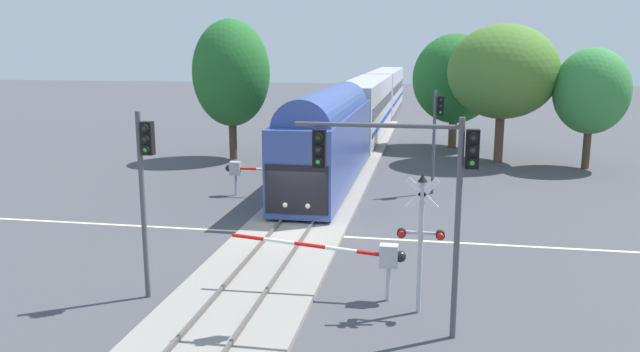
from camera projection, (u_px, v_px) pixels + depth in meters
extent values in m
plane|color=#47474C|center=(292.00, 234.00, 26.21)|extent=(220.00, 220.00, 0.00)
cube|color=beige|center=(292.00, 234.00, 26.21)|extent=(44.00, 0.20, 0.01)
cube|color=gray|center=(292.00, 232.00, 26.19)|extent=(4.40, 80.00, 0.18)
cube|color=#56514C|center=(275.00, 227.00, 26.28)|extent=(0.10, 80.00, 0.14)
cube|color=#56514C|center=(309.00, 229.00, 26.04)|extent=(0.10, 80.00, 0.14)
cube|color=#384C93|center=(328.00, 147.00, 34.59)|extent=(3.00, 16.41, 3.90)
cube|color=black|center=(296.00, 190.00, 26.78)|extent=(2.76, 0.08, 2.15)
cylinder|color=#384C93|center=(328.00, 114.00, 34.22)|extent=(2.76, 14.77, 2.76)
sphere|color=#F4F2CC|center=(285.00, 205.00, 27.00)|extent=(0.24, 0.24, 0.24)
sphere|color=#F4F2CC|center=(308.00, 206.00, 26.82)|extent=(0.24, 0.24, 0.24)
cube|color=silver|center=(366.00, 107.00, 54.16)|extent=(3.00, 22.53, 4.60)
cube|color=black|center=(384.00, 103.00, 53.84)|extent=(0.04, 20.27, 0.90)
cube|color=#193899|center=(383.00, 120.00, 54.13)|extent=(0.04, 20.72, 0.36)
cube|color=silver|center=(386.00, 89.00, 76.74)|extent=(3.00, 22.53, 4.60)
cube|color=black|center=(398.00, 87.00, 76.42)|extent=(0.04, 20.27, 0.90)
cube|color=#193899|center=(398.00, 99.00, 76.71)|extent=(0.04, 20.72, 0.36)
cylinder|color=#B7B7BC|center=(388.00, 284.00, 19.25)|extent=(0.14, 0.14, 1.10)
cube|color=#B7B7BC|center=(389.00, 256.00, 19.07)|extent=(0.56, 0.40, 0.70)
sphere|color=black|center=(400.00, 256.00, 19.01)|extent=(0.36, 0.36, 0.36)
cylinder|color=red|center=(373.00, 254.00, 19.14)|extent=(0.99, 0.12, 0.20)
cylinder|color=white|center=(341.00, 249.00, 19.30)|extent=(0.99, 0.12, 0.20)
cylinder|color=red|center=(310.00, 245.00, 19.45)|extent=(0.99, 0.12, 0.20)
cylinder|color=white|center=(279.00, 241.00, 19.60)|extent=(0.99, 0.12, 0.20)
cylinder|color=red|center=(249.00, 237.00, 19.75)|extent=(0.99, 0.12, 0.20)
sphere|color=red|center=(234.00, 235.00, 19.83)|extent=(0.14, 0.14, 0.14)
cylinder|color=#B2B2B7|center=(420.00, 249.00, 18.10)|extent=(0.14, 0.14, 3.95)
cube|color=white|center=(422.00, 194.00, 17.75)|extent=(0.98, 0.05, 0.98)
cube|color=white|center=(422.00, 194.00, 17.75)|extent=(0.98, 0.05, 0.98)
cube|color=#B2B2B7|center=(421.00, 233.00, 18.00)|extent=(1.10, 0.08, 0.08)
cylinder|color=black|center=(401.00, 233.00, 18.00)|extent=(0.26, 0.18, 0.26)
cylinder|color=black|center=(440.00, 235.00, 17.81)|extent=(0.26, 0.18, 0.26)
sphere|color=red|center=(401.00, 234.00, 17.90)|extent=(0.20, 0.20, 0.20)
sphere|color=red|center=(440.00, 236.00, 17.71)|extent=(0.20, 0.20, 0.20)
cone|color=black|center=(423.00, 178.00, 17.67)|extent=(0.28, 0.28, 0.22)
cylinder|color=#B7B7BC|center=(236.00, 185.00, 32.95)|extent=(0.14, 0.14, 1.10)
cube|color=#B7B7BC|center=(235.00, 168.00, 32.76)|extent=(0.56, 0.40, 0.70)
sphere|color=black|center=(229.00, 168.00, 32.82)|extent=(0.36, 0.36, 0.36)
cylinder|color=red|center=(246.00, 169.00, 32.66)|extent=(1.15, 0.12, 0.13)
cylinder|color=white|center=(267.00, 169.00, 32.46)|extent=(1.15, 0.12, 0.13)
cylinder|color=red|center=(289.00, 170.00, 32.26)|extent=(1.15, 0.12, 0.13)
cylinder|color=white|center=(311.00, 170.00, 32.06)|extent=(1.15, 0.12, 0.13)
cylinder|color=red|center=(333.00, 171.00, 31.86)|extent=(1.15, 0.12, 0.13)
sphere|color=red|center=(344.00, 171.00, 31.76)|extent=(0.14, 0.14, 0.14)
cylinder|color=#4C4C51|center=(434.00, 143.00, 32.86)|extent=(0.16, 0.16, 5.51)
cube|color=black|center=(441.00, 106.00, 32.42)|extent=(0.34, 0.26, 1.00)
sphere|color=#262626|center=(441.00, 100.00, 32.21)|extent=(0.20, 0.20, 0.20)
cylinder|color=black|center=(441.00, 100.00, 32.18)|extent=(0.24, 0.10, 0.24)
sphere|color=#262626|center=(441.00, 106.00, 32.27)|extent=(0.20, 0.20, 0.20)
cylinder|color=black|center=(441.00, 106.00, 32.24)|extent=(0.24, 0.10, 0.24)
sphere|color=green|center=(440.00, 112.00, 32.34)|extent=(0.20, 0.20, 0.20)
cylinder|color=black|center=(440.00, 112.00, 32.31)|extent=(0.24, 0.10, 0.24)
cylinder|color=#4C4C51|center=(457.00, 231.00, 16.29)|extent=(0.16, 0.16, 5.97)
cube|color=black|center=(472.00, 149.00, 15.80)|extent=(0.34, 0.26, 1.00)
sphere|color=#262626|center=(473.00, 137.00, 15.59)|extent=(0.20, 0.20, 0.20)
cylinder|color=black|center=(473.00, 138.00, 15.56)|extent=(0.24, 0.10, 0.24)
sphere|color=#262626|center=(473.00, 150.00, 15.65)|extent=(0.20, 0.20, 0.20)
cylinder|color=black|center=(473.00, 150.00, 15.62)|extent=(0.24, 0.10, 0.24)
sphere|color=green|center=(472.00, 163.00, 15.72)|extent=(0.20, 0.20, 0.20)
cylinder|color=black|center=(472.00, 163.00, 15.69)|extent=(0.24, 0.10, 0.24)
cylinder|color=#4C4C51|center=(377.00, 125.00, 16.10)|extent=(4.30, 0.12, 0.12)
cube|color=black|center=(319.00, 149.00, 16.49)|extent=(0.34, 0.26, 1.00)
sphere|color=#262626|center=(318.00, 137.00, 16.28)|extent=(0.20, 0.20, 0.20)
cylinder|color=black|center=(318.00, 138.00, 16.26)|extent=(0.24, 0.10, 0.24)
sphere|color=#262626|center=(318.00, 149.00, 16.35)|extent=(0.20, 0.20, 0.20)
cylinder|color=black|center=(318.00, 150.00, 16.32)|extent=(0.24, 0.10, 0.24)
sphere|color=green|center=(318.00, 162.00, 16.41)|extent=(0.20, 0.20, 0.20)
cylinder|color=black|center=(318.00, 162.00, 16.38)|extent=(0.24, 0.10, 0.24)
cylinder|color=#4C4C51|center=(143.00, 207.00, 19.04)|extent=(0.16, 0.16, 5.84)
cube|color=black|center=(148.00, 138.00, 18.56)|extent=(0.34, 0.26, 1.00)
sphere|color=#262626|center=(145.00, 128.00, 18.35)|extent=(0.20, 0.20, 0.20)
cylinder|color=black|center=(144.00, 128.00, 18.32)|extent=(0.24, 0.10, 0.24)
sphere|color=#262626|center=(146.00, 139.00, 18.42)|extent=(0.20, 0.20, 0.20)
cylinder|color=black|center=(145.00, 139.00, 18.39)|extent=(0.24, 0.10, 0.24)
sphere|color=green|center=(146.00, 150.00, 18.48)|extent=(0.20, 0.20, 0.20)
cylinder|color=black|center=(146.00, 150.00, 18.45)|extent=(0.24, 0.10, 0.24)
cylinder|color=brown|center=(499.00, 135.00, 42.21)|extent=(0.60, 0.60, 3.75)
ellipsoid|color=#4C7A2D|center=(503.00, 72.00, 41.35)|extent=(7.26, 7.26, 6.25)
cylinder|color=#4C3828|center=(587.00, 146.00, 40.04)|extent=(0.48, 0.48, 2.94)
ellipsoid|color=#38843D|center=(592.00, 91.00, 39.33)|extent=(4.69, 4.69, 5.44)
cylinder|color=brown|center=(453.00, 130.00, 48.42)|extent=(0.63, 0.63, 2.78)
ellipsoid|color=#236628|center=(455.00, 79.00, 47.62)|extent=(6.41, 6.41, 6.77)
cylinder|color=#4C3828|center=(233.00, 136.00, 43.37)|extent=(0.54, 0.54, 3.24)
ellipsoid|color=#236628|center=(231.00, 73.00, 42.49)|extent=(5.27, 5.27, 7.24)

